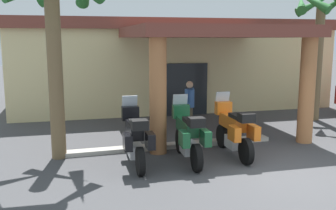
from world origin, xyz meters
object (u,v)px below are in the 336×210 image
motel_building (166,61)px  motorcycle_black (135,137)px  motorcycle_green (188,135)px  palm_tree_near_portico (319,25)px  motorcycle_orange (234,130)px  palm_tree_roadside (54,13)px  pedestrian (189,103)px

motel_building → motorcycle_black: motel_building is taller
motorcycle_green → palm_tree_near_portico: bearing=-56.9°
palm_tree_near_portico → motorcycle_orange: bearing=-146.3°
motorcycle_orange → palm_tree_roadside: palm_tree_roadside is taller
motorcycle_black → pedestrian: (2.41, 2.81, 0.29)m
motel_building → palm_tree_roadside: size_ratio=2.84×
palm_tree_near_portico → pedestrian: bearing=-174.1°
motel_building → motorcycle_black: size_ratio=6.48×
motorcycle_black → motorcycle_green: same height
motel_building → motorcycle_black: 9.67m
motorcycle_black → palm_tree_roadside: bearing=59.8°
motorcycle_green → palm_tree_near_portico: palm_tree_near_portico is taller
motorcycle_green → motorcycle_orange: size_ratio=1.00×
palm_tree_roadside → palm_tree_near_portico: size_ratio=1.03×
motorcycle_black → palm_tree_near_portico: bearing=-63.3°
pedestrian → palm_tree_near_portico: (5.24, 0.54, 2.59)m
motorcycle_black → palm_tree_near_portico: 8.83m
motel_building → palm_tree_near_portico: bearing=-50.5°
motorcycle_black → motorcycle_green: (1.33, -0.12, 0.00)m
palm_tree_roadside → palm_tree_near_portico: 9.66m
motel_building → pedestrian: motel_building is taller
pedestrian → motorcycle_orange: bearing=140.7°
palm_tree_roadside → palm_tree_near_portico: bearing=13.2°
motel_building → motorcycle_black: (-3.39, -8.97, -1.29)m
motorcycle_black → motorcycle_green: 1.34m
motorcycle_black → motorcycle_orange: bearing=-86.4°
motorcycle_orange → palm_tree_near_portico: 6.65m
palm_tree_near_portico → motel_building: bearing=127.2°
motorcycle_green → motorcycle_orange: 1.34m
motorcycle_orange → pedestrian: pedestrian is taller
palm_tree_roadside → pedestrian: bearing=21.7°
pedestrian → palm_tree_near_portico: size_ratio=0.35×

